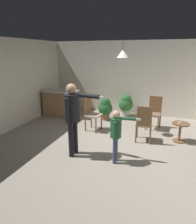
{
  "coord_description": "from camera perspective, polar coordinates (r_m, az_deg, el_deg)",
  "views": [
    {
      "loc": [
        1.24,
        -4.31,
        2.3
      ],
      "look_at": [
        -0.19,
        -0.24,
        1.0
      ],
      "focal_mm": 32.05,
      "sensor_mm": 36.0,
      "label": 1
    }
  ],
  "objects": [
    {
      "name": "ground",
      "position": [
        5.04,
        2.99,
        -10.38
      ],
      "size": [
        7.68,
        7.68,
        0.0
      ],
      "primitive_type": "plane",
      "color": "#9E9384"
    },
    {
      "name": "wall_back",
      "position": [
        7.67,
        10.04,
        9.43
      ],
      "size": [
        6.4,
        0.1,
        2.7
      ],
      "primitive_type": "cube",
      "color": "silver",
      "rests_on": "ground"
    },
    {
      "name": "kitchen_counter",
      "position": [
        7.55,
        -10.57,
        2.54
      ],
      "size": [
        1.26,
        0.66,
        0.95
      ],
      "color": "#99754C",
      "rests_on": "ground"
    },
    {
      "name": "side_table_by_couch",
      "position": [
        5.71,
        22.37,
        -4.78
      ],
      "size": [
        0.44,
        0.44,
        0.52
      ],
      "color": "brown",
      "rests_on": "ground"
    },
    {
      "name": "person_adult",
      "position": [
        4.41,
        -7.24,
        -0.08
      ],
      "size": [
        0.84,
        0.48,
        1.66
      ],
      "rotation": [
        0.0,
        0.0,
        -1.66
      ],
      "color": "black",
      "rests_on": "ground"
    },
    {
      "name": "person_child",
      "position": [
        4.2,
        5.23,
        -5.43
      ],
      "size": [
        0.59,
        0.37,
        1.16
      ],
      "rotation": [
        0.0,
        0.0,
        -1.49
      ],
      "color": "#384260",
      "rests_on": "ground"
    },
    {
      "name": "dining_chair_by_counter",
      "position": [
        5.32,
        12.99,
        -2.92
      ],
      "size": [
        0.45,
        0.45,
        1.0
      ],
      "rotation": [
        0.0,
        0.0,
        0.07
      ],
      "color": "brown",
      "rests_on": "ground"
    },
    {
      "name": "dining_chair_near_wall",
      "position": [
        6.01,
        -1.93,
        -0.21
      ],
      "size": [
        0.48,
        0.48,
        1.0
      ],
      "rotation": [
        0.0,
        0.0,
        4.56
      ],
      "color": "brown",
      "rests_on": "ground"
    },
    {
      "name": "dining_chair_centre_back",
      "position": [
        6.38,
        15.78,
        0.17
      ],
      "size": [
        0.46,
        0.46,
        1.0
      ],
      "rotation": [
        0.0,
        0.0,
        3.03
      ],
      "color": "brown",
      "rests_on": "ground"
    },
    {
      "name": "potted_plant_corner",
      "position": [
        6.97,
        2.12,
        1.16
      ],
      "size": [
        0.5,
        0.5,
        0.77
      ],
      "color": "brown",
      "rests_on": "ground"
    },
    {
      "name": "potted_plant_by_wall",
      "position": [
        7.48,
        7.93,
        2.27
      ],
      "size": [
        0.53,
        0.53,
        0.81
      ],
      "color": "#B7B2AD",
      "rests_on": "ground"
    },
    {
      "name": "spare_remote_on_table",
      "position": [
        5.61,
        22.41,
        -2.84
      ],
      "size": [
        0.11,
        0.13,
        0.04
      ],
      "primitive_type": "cube",
      "rotation": [
        0.0,
        0.0,
        2.49
      ],
      "color": "white",
      "rests_on": "side_table_by_couch"
    },
    {
      "name": "ceiling_light_pendant",
      "position": [
        5.49,
        7.05,
        16.15
      ],
      "size": [
        0.32,
        0.32,
        0.55
      ],
      "color": "silver"
    }
  ]
}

